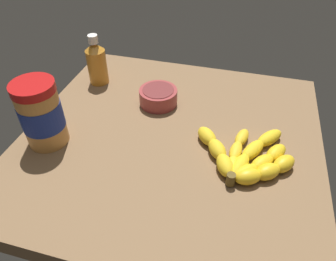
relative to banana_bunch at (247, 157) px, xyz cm
name	(u,v)px	position (x,y,z in cm)	size (l,w,h in cm)	color
ground_plane	(171,142)	(19.46, -4.65, -4.14)	(75.68, 74.70, 4.87)	brown
banana_bunch	(247,157)	(0.00, 0.00, 0.00)	(25.30, 21.55, 3.66)	yellow
peanut_butter_jar	(41,114)	(48.84, 5.22, 6.68)	(10.04, 10.04, 16.90)	#BF8442
honey_bottle	(97,62)	(48.29, -23.90, 5.26)	(6.03, 6.03, 15.72)	orange
small_bowl	(158,96)	(26.64, -17.46, 0.75)	(10.97, 10.97, 4.77)	#993838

